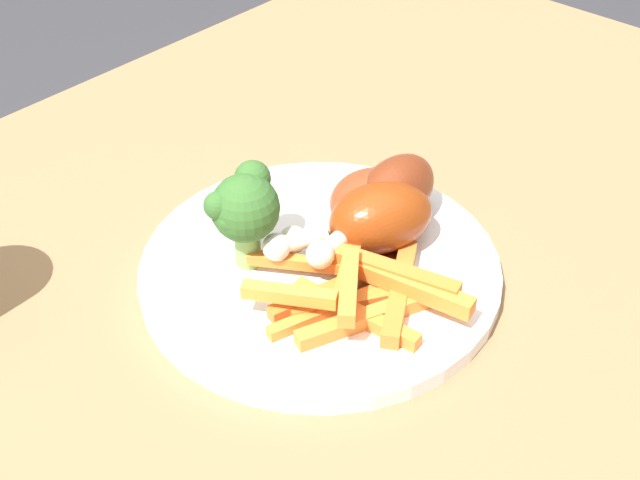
{
  "coord_description": "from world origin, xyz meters",
  "views": [
    {
      "loc": [
        -0.31,
        -0.31,
        1.12
      ],
      "look_at": [
        0.03,
        -0.01,
        0.76
      ],
      "focal_mm": 48.19,
      "sensor_mm": 36.0,
      "label": 1
    }
  ],
  "objects_px": {
    "chicken_drumstick_far": "(375,219)",
    "chicken_drumstick_extra": "(368,204)",
    "broccoli_floret_front": "(245,208)",
    "chicken_drumstick_near": "(391,196)",
    "dinner_plate": "(320,269)",
    "carrot_fries_pile": "(361,290)",
    "dining_table": "(290,401)"
  },
  "relations": [
    {
      "from": "chicken_drumstick_far",
      "to": "chicken_drumstick_extra",
      "type": "height_order",
      "value": "chicken_drumstick_far"
    },
    {
      "from": "broccoli_floret_front",
      "to": "chicken_drumstick_near",
      "type": "distance_m",
      "value": 0.11
    },
    {
      "from": "dinner_plate",
      "to": "broccoli_floret_front",
      "type": "distance_m",
      "value": 0.07
    },
    {
      "from": "dinner_plate",
      "to": "carrot_fries_pile",
      "type": "xyz_separation_m",
      "value": [
        -0.01,
        -0.05,
        0.02
      ]
    },
    {
      "from": "chicken_drumstick_far",
      "to": "chicken_drumstick_extra",
      "type": "distance_m",
      "value": 0.02
    },
    {
      "from": "broccoli_floret_front",
      "to": "chicken_drumstick_extra",
      "type": "relative_size",
      "value": 0.62
    },
    {
      "from": "carrot_fries_pile",
      "to": "chicken_drumstick_extra",
      "type": "distance_m",
      "value": 0.08
    },
    {
      "from": "dining_table",
      "to": "carrot_fries_pile",
      "type": "relative_size",
      "value": 7.43
    },
    {
      "from": "dining_table",
      "to": "chicken_drumstick_near",
      "type": "distance_m",
      "value": 0.18
    },
    {
      "from": "chicken_drumstick_near",
      "to": "chicken_drumstick_far",
      "type": "distance_m",
      "value": 0.03
    },
    {
      "from": "dining_table",
      "to": "broccoli_floret_front",
      "type": "relative_size",
      "value": 15.5
    },
    {
      "from": "carrot_fries_pile",
      "to": "chicken_drumstick_near",
      "type": "height_order",
      "value": "chicken_drumstick_near"
    },
    {
      "from": "chicken_drumstick_near",
      "to": "chicken_drumstick_far",
      "type": "height_order",
      "value": "chicken_drumstick_near"
    },
    {
      "from": "dining_table",
      "to": "chicken_drumstick_far",
      "type": "distance_m",
      "value": 0.17
    },
    {
      "from": "broccoli_floret_front",
      "to": "chicken_drumstick_extra",
      "type": "xyz_separation_m",
      "value": [
        0.08,
        -0.04,
        -0.03
      ]
    },
    {
      "from": "broccoli_floret_front",
      "to": "chicken_drumstick_extra",
      "type": "height_order",
      "value": "broccoli_floret_front"
    },
    {
      "from": "dining_table",
      "to": "chicken_drumstick_extra",
      "type": "xyz_separation_m",
      "value": [
        0.08,
        -0.01,
        0.15
      ]
    },
    {
      "from": "broccoli_floret_front",
      "to": "chicken_drumstick_near",
      "type": "bearing_deg",
      "value": -24.64
    },
    {
      "from": "broccoli_floret_front",
      "to": "dining_table",
      "type": "bearing_deg",
      "value": -79.42
    },
    {
      "from": "broccoli_floret_front",
      "to": "chicken_drumstick_far",
      "type": "bearing_deg",
      "value": -37.28
    },
    {
      "from": "dinner_plate",
      "to": "broccoli_floret_front",
      "type": "xyz_separation_m",
      "value": [
        -0.03,
        0.04,
        0.05
      ]
    },
    {
      "from": "chicken_drumstick_far",
      "to": "chicken_drumstick_extra",
      "type": "relative_size",
      "value": 1.07
    },
    {
      "from": "dinner_plate",
      "to": "chicken_drumstick_near",
      "type": "relative_size",
      "value": 1.86
    },
    {
      "from": "dinner_plate",
      "to": "carrot_fries_pile",
      "type": "bearing_deg",
      "value": -104.89
    },
    {
      "from": "chicken_drumstick_near",
      "to": "dinner_plate",
      "type": "bearing_deg",
      "value": 173.35
    },
    {
      "from": "dining_table",
      "to": "dinner_plate",
      "type": "relative_size",
      "value": 4.41
    },
    {
      "from": "carrot_fries_pile",
      "to": "broccoli_floret_front",
      "type": "bearing_deg",
      "value": 103.07
    },
    {
      "from": "chicken_drumstick_near",
      "to": "chicken_drumstick_far",
      "type": "relative_size",
      "value": 1.1
    },
    {
      "from": "chicken_drumstick_extra",
      "to": "broccoli_floret_front",
      "type": "bearing_deg",
      "value": 156.75
    },
    {
      "from": "chicken_drumstick_far",
      "to": "broccoli_floret_front",
      "type": "bearing_deg",
      "value": 142.72
    },
    {
      "from": "dinner_plate",
      "to": "carrot_fries_pile",
      "type": "height_order",
      "value": "carrot_fries_pile"
    },
    {
      "from": "dining_table",
      "to": "chicken_drumstick_extra",
      "type": "relative_size",
      "value": 9.58
    }
  ]
}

